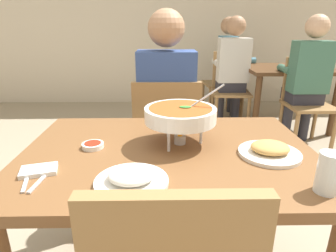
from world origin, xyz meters
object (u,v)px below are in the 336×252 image
at_px(rice_plate, 131,178).
at_px(diner_main, 166,101).
at_px(chair_diner_main, 167,137).
at_px(curry_bowl, 180,115).
at_px(chair_bg_left, 306,97).
at_px(dining_table_main, 169,174).
at_px(appetizer_plate, 270,150).
at_px(dining_table_far, 286,78).
at_px(patron_bg_middle, 232,66).
at_px(drink_glass, 328,175).
at_px(sauce_dish, 93,145).
at_px(chair_bg_middle, 230,85).
at_px(patron_bg_left, 307,74).
at_px(chair_bg_right, 227,78).
at_px(patron_bg_right, 230,61).

bearing_deg(rice_plate, diner_main, 82.88).
relative_size(chair_diner_main, curry_bowl, 2.71).
height_order(curry_bowl, chair_bg_left, curry_bowl).
xyz_separation_m(chair_diner_main, chair_bg_left, (1.46, 1.08, 0.00)).
height_order(dining_table_main, appetizer_plate, appetizer_plate).
bearing_deg(dining_table_far, curry_bowl, -122.09).
height_order(rice_plate, patron_bg_middle, patron_bg_middle).
bearing_deg(drink_glass, patron_bg_middle, 82.97).
bearing_deg(dining_table_main, chair_diner_main, 90.00).
height_order(sauce_dish, chair_bg_middle, chair_bg_middle).
height_order(appetizer_plate, dining_table_far, appetizer_plate).
xyz_separation_m(appetizer_plate, chair_bg_left, (1.07, 1.84, -0.25)).
bearing_deg(patron_bg_left, diner_main, -144.11).
distance_m(drink_glass, chair_bg_middle, 2.76).
height_order(drink_glass, chair_bg_left, chair_bg_left).
bearing_deg(chair_bg_middle, appetizer_plate, -99.54).
bearing_deg(chair_bg_right, drink_glass, -97.08).
xyz_separation_m(chair_diner_main, diner_main, (0.00, 0.03, 0.24)).
height_order(drink_glass, patron_bg_left, patron_bg_left).
xyz_separation_m(dining_table_main, curry_bowl, (0.05, 0.07, 0.24)).
relative_size(patron_bg_left, patron_bg_right, 1.00).
height_order(dining_table_main, chair_bg_left, chair_bg_left).
distance_m(appetizer_plate, patron_bg_left, 2.11).
bearing_deg(chair_diner_main, chair_bg_middle, 64.52).
bearing_deg(chair_diner_main, patron_bg_left, 36.74).
bearing_deg(chair_diner_main, sauce_dish, -114.88).
xyz_separation_m(rice_plate, dining_table_far, (1.59, 2.58, -0.15)).
xyz_separation_m(dining_table_main, patron_bg_right, (0.88, 2.85, 0.12)).
height_order(chair_bg_right, patron_bg_right, patron_bg_right).
height_order(sauce_dish, dining_table_far, sauce_dish).
bearing_deg(chair_diner_main, dining_table_main, -90.00).
bearing_deg(appetizer_plate, curry_bowl, 160.42).
bearing_deg(patron_bg_middle, chair_diner_main, -116.17).
relative_size(chair_bg_left, chair_bg_middle, 1.00).
bearing_deg(chair_bg_middle, chair_bg_right, 82.33).
relative_size(drink_glass, chair_bg_right, 0.14).
bearing_deg(dining_table_far, chair_bg_left, -90.36).
bearing_deg(chair_bg_middle, chair_diner_main, -115.48).
height_order(dining_table_far, patron_bg_right, patron_bg_right).
distance_m(dining_table_main, patron_bg_middle, 2.48).
xyz_separation_m(diner_main, chair_bg_left, (1.46, 1.05, -0.24)).
distance_m(sauce_dish, chair_bg_middle, 2.64).
xyz_separation_m(dining_table_far, chair_bg_left, (-0.00, -0.54, -0.10)).
xyz_separation_m(curry_bowl, chair_bg_right, (0.82, 2.79, -0.36)).
distance_m(rice_plate, patron_bg_right, 3.27).
bearing_deg(patron_bg_left, drink_glass, -114.55).
height_order(rice_plate, sauce_dish, rice_plate).
bearing_deg(patron_bg_right, dining_table_far, -42.16).
bearing_deg(patron_bg_middle, sauce_dish, -115.79).
xyz_separation_m(chair_diner_main, chair_bg_right, (0.87, 2.15, 0.00)).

